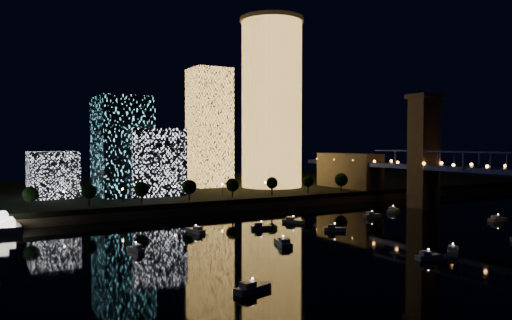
{
  "coord_description": "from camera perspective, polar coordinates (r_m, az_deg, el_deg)",
  "views": [
    {
      "loc": [
        -107.78,
        -103.55,
        28.72
      ],
      "look_at": [
        -17.18,
        55.0,
        22.35
      ],
      "focal_mm": 35.0,
      "sensor_mm": 36.0,
      "label": 1
    }
  ],
  "objects": [
    {
      "name": "tower_cylindrical",
      "position": [
        268.22,
        1.8,
        6.55
      ],
      "size": [
        34.0,
        34.0,
        89.77
      ],
      "color": "#E7A54A",
      "rests_on": "far_bank"
    },
    {
      "name": "motorboats",
      "position": [
        160.33,
        10.66,
        -8.06
      ],
      "size": [
        135.43,
        73.24,
        2.78
      ],
      "color": "silver",
      "rests_on": "ground"
    },
    {
      "name": "seawall",
      "position": [
        216.3,
        0.41,
        -5.23
      ],
      "size": [
        420.0,
        6.0,
        3.0
      ],
      "primitive_type": "cube",
      "color": "#6B5E4C",
      "rests_on": "ground"
    },
    {
      "name": "tower_rectangular",
      "position": [
        271.58,
        -5.35,
        3.7
      ],
      "size": [
        19.99,
        19.99,
        63.61
      ],
      "primitive_type": "cube",
      "color": "#E7A54A",
      "rests_on": "far_bank"
    },
    {
      "name": "midrise_blocks",
      "position": [
        228.43,
        -18.26,
        0.31
      ],
      "size": [
        103.85,
        31.22,
        44.19
      ],
      "color": "white",
      "rests_on": "far_bank"
    },
    {
      "name": "esplanade_trees",
      "position": [
        208.5,
        -6.98,
        -3.04
      ],
      "size": [
        166.19,
        6.5,
        8.75
      ],
      "color": "black",
      "rests_on": "far_bank"
    },
    {
      "name": "far_bank",
      "position": [
        285.94,
        -7.48,
        -3.28
      ],
      "size": [
        420.0,
        160.0,
        5.0
      ],
      "primitive_type": "cube",
      "color": "black",
      "rests_on": "ground"
    },
    {
      "name": "street_lamps",
      "position": [
        211.79,
        -9.24,
        -3.36
      ],
      "size": [
        132.7,
        0.7,
        5.65
      ],
      "color": "black",
      "rests_on": "far_bank"
    },
    {
      "name": "ground",
      "position": [
        152.2,
        16.3,
        -8.96
      ],
      "size": [
        520.0,
        520.0,
        0.0
      ],
      "primitive_type": "plane",
      "color": "black",
      "rests_on": "ground"
    }
  ]
}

